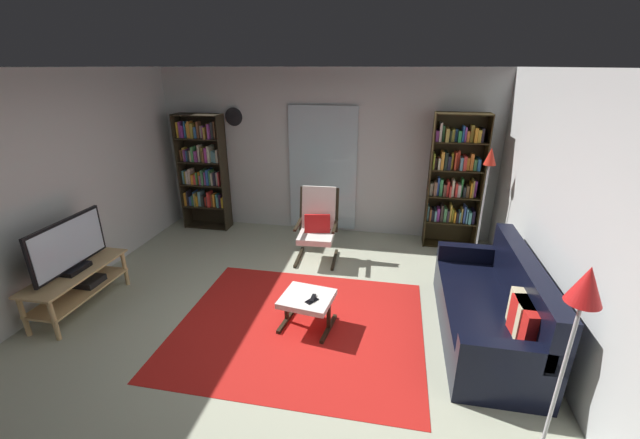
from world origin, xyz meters
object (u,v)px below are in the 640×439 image
at_px(tv_stand, 80,282).
at_px(leather_sofa, 493,311).
at_px(bookshelf_near_sofa, 454,179).
at_px(tv_remote, 313,298).
at_px(bookshelf_near_tv, 204,169).
at_px(wall_clock, 234,117).
at_px(ottoman, 307,302).
at_px(floor_lamp_by_shelf, 487,176).
at_px(floor_lamp_by_sofa, 579,314).
at_px(television, 69,247).
at_px(cell_phone, 312,301).
at_px(lounge_armchair, 318,223).

xyz_separation_m(tv_stand, leather_sofa, (4.50, 0.29, -0.00)).
xyz_separation_m(bookshelf_near_sofa, tv_remote, (-1.61, -2.48, -0.68)).
xyz_separation_m(bookshelf_near_tv, wall_clock, (0.52, 0.21, 0.84)).
relative_size(ottoman, floor_lamp_by_shelf, 0.36).
xyz_separation_m(floor_lamp_by_sofa, wall_clock, (-3.68, 3.95, 0.57)).
relative_size(tv_stand, floor_lamp_by_sofa, 0.76).
relative_size(television, leather_sofa, 0.51).
relative_size(television, tv_remote, 6.98).
bearing_deg(cell_phone, floor_lamp_by_shelf, 79.85).
height_order(tv_stand, wall_clock, wall_clock).
xyz_separation_m(leather_sofa, floor_lamp_by_sofa, (0.03, -1.46, 0.97)).
distance_m(tv_remote, wall_clock, 3.58).
bearing_deg(leather_sofa, television, -176.00).
relative_size(television, floor_lamp_by_shelf, 0.62).
relative_size(lounge_armchair, ottoman, 1.76).
height_order(floor_lamp_by_shelf, wall_clock, wall_clock).
bearing_deg(bookshelf_near_tv, floor_lamp_by_sofa, -41.65).
height_order(bookshelf_near_tv, wall_clock, wall_clock).
bearing_deg(tv_stand, television, -84.44).
xyz_separation_m(bookshelf_near_tv, cell_phone, (2.36, -2.53, -0.64)).
bearing_deg(bookshelf_near_tv, floor_lamp_by_shelf, -6.06).
xyz_separation_m(ottoman, cell_phone, (0.07, -0.08, 0.07)).
bearing_deg(bookshelf_near_sofa, television, -149.02).
distance_m(lounge_armchair, floor_lamp_by_sofa, 3.70).
bearing_deg(television, ottoman, 3.19).
xyz_separation_m(cell_phone, floor_lamp_by_sofa, (1.84, -1.21, 0.91)).
relative_size(leather_sofa, tv_remote, 13.63).
bearing_deg(lounge_armchair, tv_remote, -80.44).
distance_m(ottoman, floor_lamp_by_shelf, 2.99).
distance_m(cell_phone, floor_lamp_by_sofa, 2.38).
bearing_deg(wall_clock, floor_lamp_by_shelf, -9.95).
relative_size(ottoman, cell_phone, 4.16).
height_order(bookshelf_near_sofa, ottoman, bookshelf_near_sofa).
xyz_separation_m(lounge_armchair, cell_phone, (0.28, -1.73, -0.16)).
height_order(television, lounge_armchair, television).
distance_m(television, tv_remote, 2.73).
height_order(leather_sofa, cell_phone, leather_sofa).
distance_m(bookshelf_near_tv, tv_remote, 3.49).
xyz_separation_m(television, ottoman, (2.62, 0.15, -0.47)).
bearing_deg(leather_sofa, floor_lamp_by_shelf, 84.95).
xyz_separation_m(ottoman, floor_lamp_by_shelf, (2.04, 1.99, 0.93)).
relative_size(television, ottoman, 1.73).
height_order(television, floor_lamp_by_shelf, floor_lamp_by_shelf).
xyz_separation_m(television, tv_remote, (2.70, 0.11, -0.39)).
distance_m(leather_sofa, tv_remote, 1.82).
relative_size(bookshelf_near_tv, wall_clock, 6.58).
bearing_deg(cell_phone, floor_lamp_by_sofa, 0.08).
bearing_deg(floor_lamp_by_sofa, ottoman, 145.91).
relative_size(bookshelf_near_sofa, floor_lamp_by_shelf, 1.24).
height_order(bookshelf_near_sofa, floor_lamp_by_shelf, bookshelf_near_sofa).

